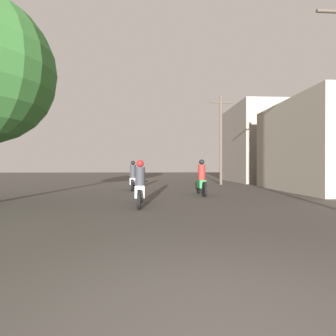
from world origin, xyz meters
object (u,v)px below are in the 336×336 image
Objects in this scene: motorcycle_silver at (133,178)px; utility_pole_far at (221,138)px; motorcycle_white at (140,188)px; building_right_near at (322,146)px; motorcycle_green at (201,181)px; building_right_far at (256,144)px.

motorcycle_silver is 0.32× the size of utility_pole_far.
motorcycle_white is 10.74m from building_right_near.
building_right_near is at bearing 10.30° from motorcycle_green.
motorcycle_green is (2.65, 3.14, 0.05)m from motorcycle_white.
building_right_far is at bearing 53.98° from motorcycle_green.
building_right_near reaches higher than motorcycle_green.
motorcycle_white is at bearing -124.74° from building_right_far.
building_right_far is at bearing 52.58° from motorcycle_white.
motorcycle_white is 0.98× the size of motorcycle_green.
building_right_near is 0.99× the size of building_right_far.
motorcycle_silver is 10.35m from building_right_near.
motorcycle_green is 12.93m from building_right_far.
building_right_near reaches higher than motorcycle_silver.
motorcycle_green is at bearing -166.70° from building_right_near.
motorcycle_green reaches higher than motorcycle_white.
motorcycle_silver is 7.82m from utility_pole_far.
utility_pole_far reaches higher than building_right_near.
motorcycle_silver is (-3.31, 2.82, 0.00)m from motorcycle_green.
motorcycle_silver is 0.30× the size of building_right_far.
building_right_far is at bearing 28.96° from motorcycle_silver.
motorcycle_silver is at bearing 93.73° from motorcycle_white.
building_right_far is (9.55, 13.76, 2.65)m from motorcycle_white.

